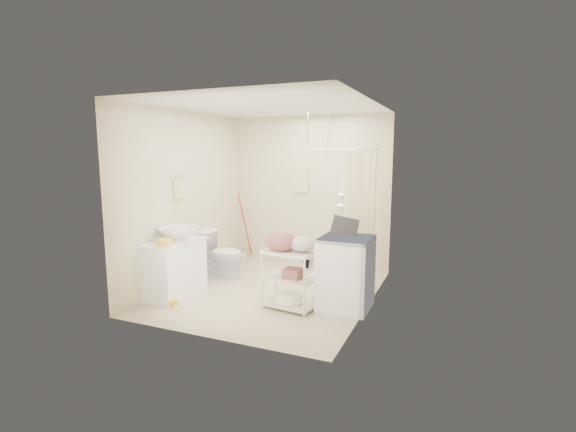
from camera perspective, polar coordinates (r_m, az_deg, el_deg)
name	(u,v)px	position (r m, az deg, el deg)	size (l,w,h in m)	color
floor	(271,292)	(6.07, -2.40, -10.35)	(3.20, 3.20, 0.00)	beige
ceiling	(269,106)	(5.77, -2.57, 14.85)	(2.80, 3.20, 0.04)	silver
wall_back	(309,192)	(7.25, 2.94, 3.31)	(2.80, 0.04, 2.60)	beige
wall_front	(204,219)	(4.40, -11.43, -0.40)	(2.80, 0.04, 2.60)	beige
wall_left	(186,198)	(6.50, -13.72, 2.44)	(0.04, 3.20, 2.60)	beige
wall_right	(371,207)	(5.34, 11.23, 1.19)	(0.04, 3.20, 2.60)	beige
vanity	(175,268)	(6.03, -15.19, -6.93)	(0.50, 0.88, 0.78)	white
sink	(178,234)	(5.93, -14.75, -2.35)	(0.55, 0.55, 0.19)	silver
counter_basket	(165,242)	(5.64, -16.47, -3.48)	(0.18, 0.14, 0.10)	gold
floor_basket	(171,301)	(5.75, -15.76, -11.13)	(0.23, 0.18, 0.12)	gold
toilet	(222,254)	(6.77, -9.05, -5.13)	(0.42, 0.74, 0.75)	silver
mop	(243,227)	(7.74, -6.16, -1.45)	(0.12, 0.12, 1.25)	red
potted_plant_a	(306,258)	(7.25, 2.42, -5.74)	(0.18, 0.12, 0.34)	brown
potted_plant_b	(307,259)	(7.22, 2.61, -5.95)	(0.17, 0.14, 0.31)	brown
hanging_towel	(301,180)	(7.27, 1.78, 4.91)	(0.28, 0.03, 0.42)	#CDBB8C
towel_ring	(179,188)	(6.31, -14.71, 3.77)	(0.04, 0.22, 0.34)	#DBC47A
tp_holder	(192,235)	(6.60, -13.00, -2.54)	(0.08, 0.12, 0.14)	silver
shower	(349,213)	(6.51, 8.31, 0.38)	(1.10, 1.10, 2.10)	white
shampoo_bottle_a	(344,185)	(6.97, 7.62, 4.25)	(0.10, 0.10, 0.26)	silver
shampoo_bottle_b	(347,188)	(6.94, 8.14, 3.80)	(0.07, 0.07, 0.16)	#4A64AA
washing_machine	(346,273)	(5.41, 7.89, -7.69)	(0.63, 0.65, 0.93)	white
laundry_rack	(289,274)	(5.34, 0.20, -7.94)	(0.66, 0.38, 0.90)	beige
ironing_board	(336,261)	(5.43, 6.61, -6.07)	(0.34, 0.10, 1.20)	black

